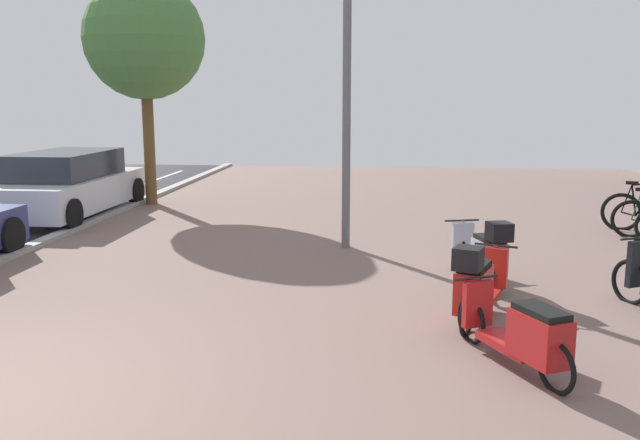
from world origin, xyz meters
name	(u,v)px	position (x,y,z in m)	size (l,w,h in m)	color
ground	(106,431)	(1.43, 0.00, -0.02)	(21.00, 40.00, 0.13)	black
bicycle_rack_08	(640,212)	(8.34, 8.47, 0.36)	(1.35, 0.59, 1.02)	black
scooter_mid	(477,285)	(4.56, 2.77, 0.44)	(0.91, 1.74, 0.99)	black
scooter_far	(523,333)	(4.81, 1.44, 0.37)	(0.95, 1.61, 0.73)	black
scooter_extra	(484,253)	(4.86, 4.44, 0.43)	(0.77, 1.70, 0.96)	black
parked_car_far	(67,185)	(-3.31, 9.03, 0.66)	(1.96, 4.34, 1.37)	silver
lamp_post	(347,57)	(2.86, 6.49, 3.15)	(0.20, 0.52, 5.66)	slate
street_tree	(144,40)	(-2.07, 10.73, 3.81)	(2.77, 2.77, 5.22)	brown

